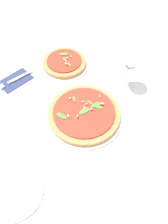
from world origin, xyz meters
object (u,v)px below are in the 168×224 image
at_px(pizza_arugula_main, 84,114).
at_px(fork, 13,80).
at_px(pizza_personal_side, 64,63).
at_px(side_plate_white, 12,189).
at_px(wine_glass, 131,65).

xyz_separation_m(pizza_arugula_main, fork, (0.03, -0.37, -0.01)).
distance_m(pizza_personal_side, fork, 0.25).
xyz_separation_m(fork, side_plate_white, (0.34, 0.36, 0.00)).
bearing_deg(fork, pizza_personal_side, 165.78).
bearing_deg(pizza_arugula_main, fork, -84.95).
bearing_deg(wine_glass, fork, -54.91).
bearing_deg(pizza_personal_side, fork, -29.38).
distance_m(pizza_personal_side, side_plate_white, 0.61).
height_order(pizza_arugula_main, fork, pizza_arugula_main).
relative_size(pizza_arugula_main, pizza_personal_side, 1.36).
height_order(pizza_arugula_main, wine_glass, wine_glass).
xyz_separation_m(pizza_personal_side, fork, (0.22, -0.12, -0.01)).
height_order(pizza_personal_side, side_plate_white, pizza_personal_side).
bearing_deg(side_plate_white, wine_glass, 174.29).
height_order(fork, side_plate_white, side_plate_white).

